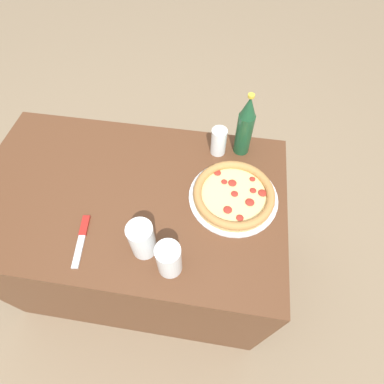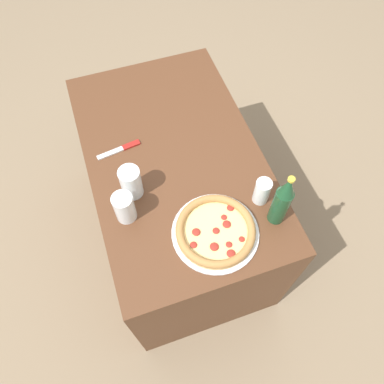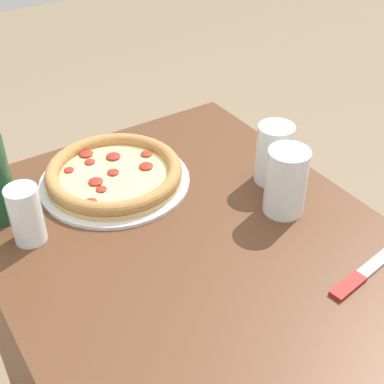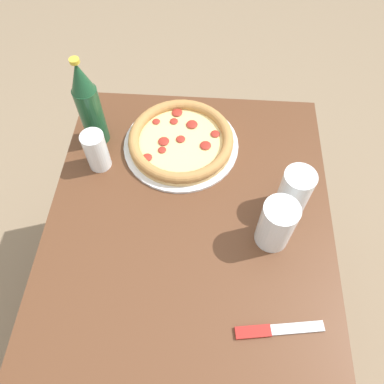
# 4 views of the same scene
# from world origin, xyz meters

# --- Properties ---
(ground_plane) EXTENTS (8.00, 8.00, 0.00)m
(ground_plane) POSITION_xyz_m (0.00, 0.00, 0.00)
(ground_plane) COLOR #847056
(table) EXTENTS (1.18, 0.72, 0.73)m
(table) POSITION_xyz_m (0.00, 0.00, 0.37)
(table) COLOR #56331E
(table) RESTS_ON ground_plane
(pizza_margherita) EXTENTS (0.33, 0.33, 0.04)m
(pizza_margherita) POSITION_xyz_m (0.39, 0.04, 0.75)
(pizza_margherita) COLOR silver
(pizza_margherita) RESTS_ON table
(glass_lemonade) EXTENTS (0.08, 0.08, 0.14)m
(glass_lemonade) POSITION_xyz_m (0.12, -0.20, 0.79)
(glass_lemonade) COLOR white
(glass_lemonade) RESTS_ON table
(glass_mango_juice) EXTENTS (0.06, 0.06, 0.12)m
(glass_mango_juice) POSITION_xyz_m (0.31, 0.26, 0.78)
(glass_mango_juice) COLOR white
(glass_mango_juice) RESTS_ON table
(glass_orange_juice) EXTENTS (0.08, 0.08, 0.13)m
(glass_orange_juice) POSITION_xyz_m (0.21, -0.25, 0.79)
(glass_orange_juice) COLOR white
(glass_orange_juice) RESTS_ON table
(beer_bottle) EXTENTS (0.06, 0.06, 0.27)m
(beer_bottle) POSITION_xyz_m (0.40, 0.28, 0.86)
(beer_bottle) COLOR #194728
(beer_bottle) RESTS_ON table
(knife) EXTENTS (0.05, 0.19, 0.01)m
(knife) POSITION_xyz_m (-0.10, -0.20, 0.73)
(knife) COLOR maroon
(knife) RESTS_ON table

